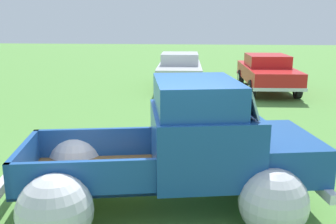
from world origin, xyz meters
TOP-DOWN VIEW (x-y plane):
  - ground_plane at (0.00, 0.00)m, footprint 80.00×80.00m
  - vintage_pickup_truck at (0.38, 0.07)m, footprint 4.88×3.39m
  - show_car_0 at (-0.29, 10.35)m, footprint 1.98×4.22m
  - show_car_1 at (3.22, 9.92)m, footprint 2.01×4.59m

SIDE VIEW (x-z plane):
  - ground_plane at x=0.00m, z-range 0.00..0.00m
  - vintage_pickup_truck at x=0.38m, z-range -0.22..1.74m
  - show_car_0 at x=-0.29m, z-range 0.06..1.49m
  - show_car_1 at x=3.22m, z-range 0.07..1.50m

